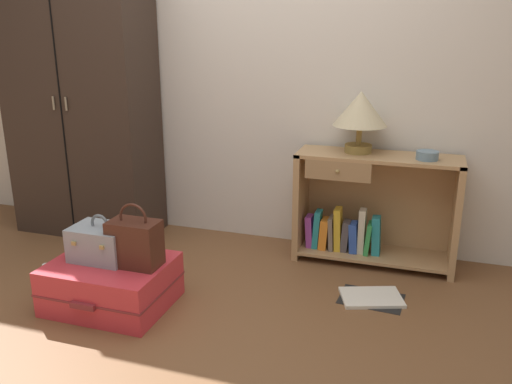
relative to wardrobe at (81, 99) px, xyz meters
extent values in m
plane|color=brown|center=(1.28, -1.20, -0.98)|extent=(9.00, 9.00, 0.00)
cube|color=silver|center=(1.28, 0.30, 0.32)|extent=(6.40, 0.10, 2.60)
cube|color=#33261E|center=(0.00, 0.00, 0.00)|extent=(1.03, 0.45, 1.96)
cube|color=black|center=(0.00, -0.23, 0.00)|extent=(0.01, 0.01, 1.86)
cylinder|color=gray|center=(-0.05, -0.24, 0.00)|extent=(0.01, 0.01, 0.09)
cylinder|color=gray|center=(0.05, -0.24, 0.00)|extent=(0.01, 0.01, 0.09)
cube|color=tan|center=(1.61, 0.05, -0.62)|extent=(0.04, 0.33, 0.72)
cube|color=tan|center=(2.58, 0.05, -0.62)|extent=(0.04, 0.33, 0.72)
cube|color=tan|center=(2.09, 0.05, -0.28)|extent=(1.01, 0.33, 0.02)
cube|color=tan|center=(2.09, 0.05, -0.93)|extent=(0.93, 0.33, 0.02)
cube|color=tan|center=(2.09, 0.21, -0.62)|extent=(0.93, 0.01, 0.70)
cube|color=#9D7950|center=(1.87, -0.10, -0.35)|extent=(0.40, 0.02, 0.12)
sphere|color=#9E844C|center=(1.87, -0.12, -0.35)|extent=(0.02, 0.02, 0.02)
cube|color=purple|center=(1.68, 0.03, -0.81)|extent=(0.06, 0.10, 0.22)
cube|color=teal|center=(1.73, 0.03, -0.79)|extent=(0.05, 0.10, 0.25)
cube|color=orange|center=(1.78, 0.03, -0.82)|extent=(0.06, 0.12, 0.20)
cube|color=#726659|center=(1.82, 0.03, -0.81)|extent=(0.04, 0.12, 0.22)
cube|color=gold|center=(1.87, 0.03, -0.77)|extent=(0.06, 0.10, 0.29)
cube|color=#4C474C|center=(1.92, 0.03, -0.82)|extent=(0.06, 0.10, 0.21)
cube|color=#2D51B2|center=(1.97, 0.03, -0.82)|extent=(0.06, 0.11, 0.20)
cube|color=beige|center=(2.02, 0.03, -0.77)|extent=(0.04, 0.09, 0.29)
cube|color=green|center=(2.06, 0.03, -0.81)|extent=(0.05, 0.13, 0.21)
cube|color=teal|center=(2.11, 0.03, -0.79)|extent=(0.06, 0.09, 0.26)
cylinder|color=olive|center=(1.96, 0.08, -0.24)|extent=(0.17, 0.17, 0.05)
cylinder|color=olive|center=(1.96, 0.08, -0.16)|extent=(0.04, 0.04, 0.12)
cone|color=beige|center=(1.96, 0.08, 0.01)|extent=(0.34, 0.34, 0.21)
cylinder|color=slate|center=(2.38, 0.02, -0.24)|extent=(0.13, 0.13, 0.05)
cube|color=#D1333D|center=(0.79, -0.97, -0.85)|extent=(0.63, 0.50, 0.26)
cube|color=maroon|center=(0.79, -0.97, -0.85)|extent=(0.64, 0.51, 0.01)
cube|color=maroon|center=(0.79, -1.23, -0.85)|extent=(0.14, 0.02, 0.03)
cube|color=#8E99A3|center=(0.73, -0.94, -0.63)|extent=(0.31, 0.23, 0.19)
torus|color=slate|center=(0.73, -0.94, -0.52)|extent=(0.11, 0.02, 0.11)
cube|color=tan|center=(0.64, -1.06, -0.60)|extent=(0.02, 0.01, 0.02)
cube|color=tan|center=(0.81, -1.06, -0.60)|extent=(0.02, 0.01, 0.02)
cube|color=#472319|center=(0.95, -0.96, -0.60)|extent=(0.27, 0.16, 0.25)
torus|color=#472319|center=(0.95, -0.96, -0.46)|extent=(0.16, 0.01, 0.16)
cylinder|color=white|center=(0.34, -0.94, -0.91)|extent=(0.07, 0.07, 0.14)
cylinder|color=silver|center=(0.34, -0.94, -0.83)|extent=(0.04, 0.04, 0.02)
cube|color=white|center=(2.15, -0.47, -0.97)|extent=(0.39, 0.33, 0.02)
cube|color=black|center=(2.15, -0.47, -0.98)|extent=(0.37, 0.27, 0.01)
camera|label=1|loc=(2.35, -3.22, 0.49)|focal=37.15mm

